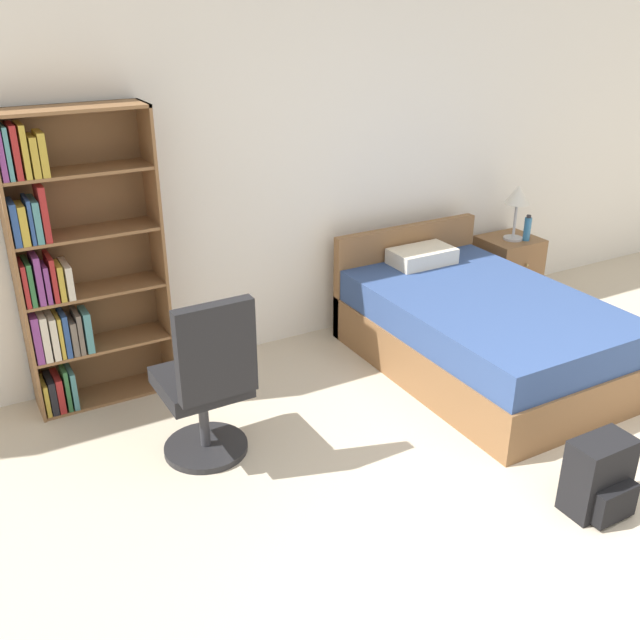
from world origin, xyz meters
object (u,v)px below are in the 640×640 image
at_px(table_lamp, 518,198).
at_px(nightstand, 507,270).
at_px(water_bottle, 527,228).
at_px(backpack_black, 600,478).
at_px(office_chair, 207,386).
at_px(bookshelf, 69,269).
at_px(bed, 477,329).

bearing_deg(table_lamp, nightstand, 75.64).
bearing_deg(water_bottle, backpack_black, -125.31).
bearing_deg(nightstand, water_bottle, -55.79).
distance_m(nightstand, backpack_black, 2.84).
distance_m(office_chair, water_bottle, 3.36).
relative_size(office_chair, backpack_black, 2.51).
distance_m(table_lamp, backpack_black, 2.91).
bearing_deg(office_chair, bookshelf, 114.46).
xyz_separation_m(office_chair, backpack_black, (1.63, -1.43, -0.30)).
relative_size(bed, nightstand, 3.41).
relative_size(bed, table_lamp, 4.26).
height_order(table_lamp, backpack_black, table_lamp).
height_order(bed, nightstand, bed).
xyz_separation_m(bookshelf, water_bottle, (3.72, -0.21, -0.25)).
distance_m(office_chair, nightstand, 3.31).
xyz_separation_m(table_lamp, water_bottle, (0.08, -0.07, -0.26)).
bearing_deg(backpack_black, nightstand, 57.14).
bearing_deg(nightstand, bed, -142.05).
xyz_separation_m(bed, nightstand, (1.04, 0.82, -0.01)).
bearing_deg(table_lamp, water_bottle, -41.80).
height_order(bed, office_chair, office_chair).
bearing_deg(bookshelf, bed, -19.39).
height_order(bookshelf, bed, bookshelf).
bearing_deg(backpack_black, bookshelf, 130.25).
distance_m(bookshelf, bed, 2.83).
relative_size(bookshelf, bed, 0.96).
relative_size(water_bottle, backpack_black, 0.52).
xyz_separation_m(water_bottle, backpack_black, (-1.61, -2.28, -0.49)).
bearing_deg(water_bottle, office_chair, -165.35).
height_order(office_chair, table_lamp, office_chair).
height_order(water_bottle, backpack_black, water_bottle).
distance_m(bookshelf, office_chair, 1.24).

